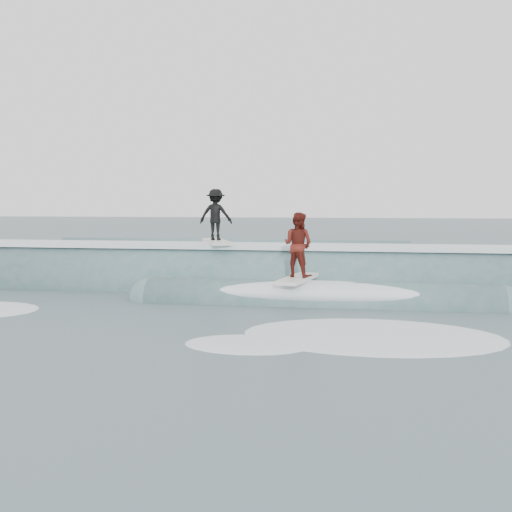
# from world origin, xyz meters

# --- Properties ---
(ground) EXTENTS (160.00, 160.00, 0.00)m
(ground) POSITION_xyz_m (0.00, 0.00, 0.00)
(ground) COLOR #3B5056
(ground) RESTS_ON ground
(breaking_wave) EXTENTS (21.13, 4.08, 2.60)m
(breaking_wave) POSITION_xyz_m (0.24, 3.74, 0.04)
(breaking_wave) COLOR #3B6463
(breaking_wave) RESTS_ON ground
(surfer_black) EXTENTS (1.28, 2.06, 1.63)m
(surfer_black) POSITION_xyz_m (-1.38, 4.02, 2.14)
(surfer_black) COLOR silver
(surfer_black) RESTS_ON ground
(surfer_red) EXTENTS (1.00, 2.07, 1.76)m
(surfer_red) POSITION_xyz_m (1.28, 1.82, 1.42)
(surfer_red) COLOR silver
(surfer_red) RESTS_ON ground
(whitewater) EXTENTS (15.87, 6.28, 0.10)m
(whitewater) POSITION_xyz_m (-0.81, -0.79, 0.00)
(whitewater) COLOR white
(whitewater) RESTS_ON ground
(far_swells) EXTENTS (35.65, 8.65, 0.80)m
(far_swells) POSITION_xyz_m (-3.15, 17.65, 0.00)
(far_swells) COLOR #3B6463
(far_swells) RESTS_ON ground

